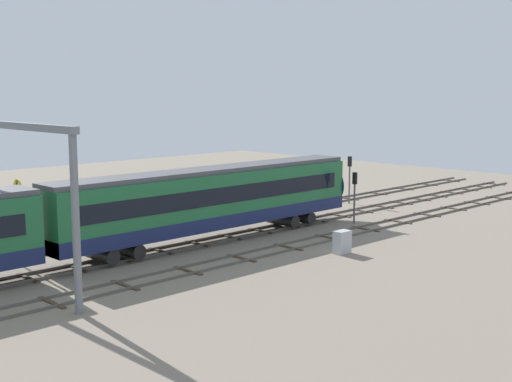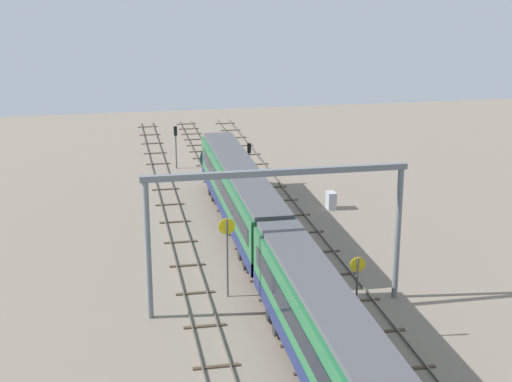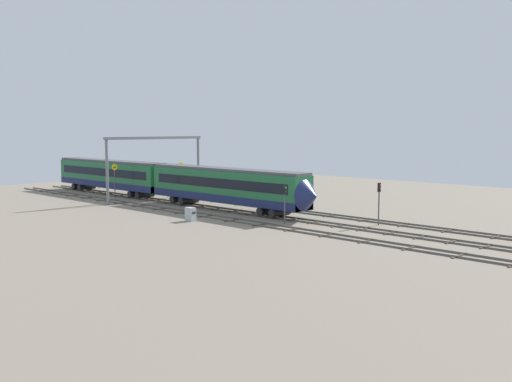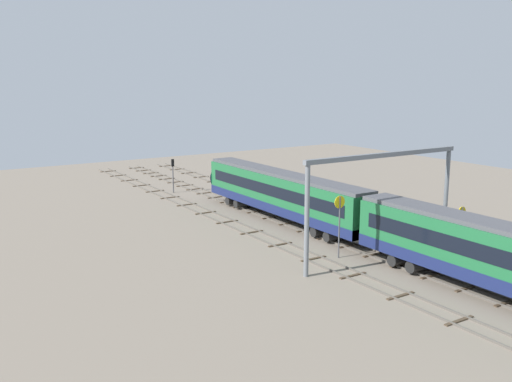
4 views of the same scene
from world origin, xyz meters
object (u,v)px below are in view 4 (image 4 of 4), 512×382
(signal_light_trackside_departure, at_px, (173,171))
(speed_sign_mid_trackside, at_px, (339,217))
(overhead_gantry, at_px, (384,182))
(relay_cabinet, at_px, (323,199))
(speed_sign_near_foreground, at_px, (461,229))
(signal_light_trackside_approach, at_px, (244,176))
(train, at_px, (364,220))

(signal_light_trackside_departure, bearing_deg, speed_sign_mid_trackside, -179.55)
(overhead_gantry, bearing_deg, speed_sign_mid_trackside, 51.77)
(relay_cabinet, bearing_deg, speed_sign_near_foreground, 166.95)
(speed_sign_near_foreground, xyz_separation_m, relay_cabinet, (22.40, -5.19, -2.33))
(signal_light_trackside_approach, relative_size, signal_light_trackside_departure, 0.93)
(train, distance_m, overhead_gantry, 4.26)
(speed_sign_mid_trackside, height_order, relay_cabinet, speed_sign_mid_trackside)
(overhead_gantry, height_order, speed_sign_near_foreground, overhead_gantry)
(speed_sign_near_foreground, height_order, signal_light_trackside_departure, speed_sign_near_foreground)
(train, relative_size, relay_cabinet, 35.50)
(train, relative_size, signal_light_trackside_departure, 11.92)
(speed_sign_mid_trackside, xyz_separation_m, signal_light_trackside_departure, (30.97, 0.24, -0.56))
(speed_sign_mid_trackside, bearing_deg, overhead_gantry, -128.23)
(train, relative_size, signal_light_trackside_approach, 12.87)
(train, height_order, relay_cabinet, train)
(speed_sign_near_foreground, bearing_deg, signal_light_trackside_departure, 9.30)
(train, xyz_separation_m, overhead_gantry, (-2.32, 0.35, 3.55))
(signal_light_trackside_departure, bearing_deg, relay_cabinet, -143.48)
(speed_sign_mid_trackside, relative_size, relay_cabinet, 3.55)
(overhead_gantry, distance_m, speed_sign_mid_trackside, 4.37)
(train, xyz_separation_m, signal_light_trackside_approach, (23.58, -2.82, -0.06))
(train, height_order, signal_light_trackside_approach, train)
(overhead_gantry, xyz_separation_m, signal_light_trackside_departure, (33.01, 2.83, -3.43))
(train, height_order, speed_sign_mid_trackside, speed_sign_mid_trackside)
(overhead_gantry, relative_size, signal_light_trackside_approach, 3.94)
(signal_light_trackside_approach, xyz_separation_m, relay_cabinet, (-8.25, -5.37, -1.88))
(train, distance_m, speed_sign_near_foreground, 7.69)
(train, distance_m, signal_light_trackside_departure, 30.86)
(signal_light_trackside_departure, xyz_separation_m, relay_cabinet, (-15.37, -11.38, -2.07))
(speed_sign_near_foreground, height_order, relay_cabinet, speed_sign_near_foreground)
(overhead_gantry, xyz_separation_m, signal_light_trackside_approach, (25.90, -3.17, -3.62))
(signal_light_trackside_departure, relative_size, relay_cabinet, 2.98)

